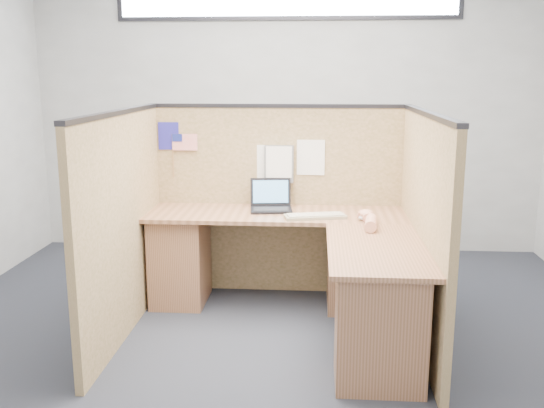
# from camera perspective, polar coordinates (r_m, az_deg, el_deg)

# --- Properties ---
(floor) EXTENTS (5.00, 5.00, 0.00)m
(floor) POSITION_cam_1_polar(r_m,az_deg,el_deg) (4.19, -0.26, -12.71)
(floor) COLOR #1F212C
(floor) RESTS_ON ground
(wall_back) EXTENTS (5.00, 0.00, 5.00)m
(wall_back) POSITION_cam_1_polar(r_m,az_deg,el_deg) (6.05, 1.40, 8.76)
(wall_back) COLOR #9B9EA0
(wall_back) RESTS_ON floor
(wall_front) EXTENTS (5.00, 0.00, 5.00)m
(wall_front) POSITION_cam_1_polar(r_m,az_deg,el_deg) (1.61, -6.55, -1.01)
(wall_front) COLOR #9B9EA0
(wall_front) RESTS_ON floor
(cubicle_partitions) EXTENTS (2.06, 1.83, 1.53)m
(cubicle_partitions) POSITION_cam_1_polar(r_m,az_deg,el_deg) (4.34, 0.17, -1.07)
(cubicle_partitions) COLOR brown
(cubicle_partitions) RESTS_ON floor
(l_desk) EXTENTS (1.95, 1.75, 0.73)m
(l_desk) POSITION_cam_1_polar(r_m,az_deg,el_deg) (4.30, 2.49, -6.41)
(l_desk) COLOR brown
(l_desk) RESTS_ON floor
(laptop) EXTENTS (0.34, 0.33, 0.23)m
(laptop) POSITION_cam_1_polar(r_m,az_deg,el_deg) (4.69, -0.02, 0.18)
(laptop) COLOR black
(laptop) RESTS_ON l_desk
(keyboard) EXTENTS (0.47, 0.25, 0.03)m
(keyboard) POSITION_cam_1_polar(r_m,az_deg,el_deg) (4.43, 4.09, -1.15)
(keyboard) COLOR gray
(keyboard) RESTS_ON l_desk
(mouse) EXTENTS (0.13, 0.09, 0.05)m
(mouse) POSITION_cam_1_polar(r_m,az_deg,el_deg) (4.40, 8.84, -1.22)
(mouse) COLOR silver
(mouse) RESTS_ON l_desk
(hand_forearm) EXTENTS (0.12, 0.42, 0.09)m
(hand_forearm) POSITION_cam_1_polar(r_m,az_deg,el_deg) (4.25, 9.16, -1.48)
(hand_forearm) COLOR tan
(hand_forearm) RESTS_ON l_desk
(blue_poster) EXTENTS (0.16, 0.01, 0.22)m
(blue_poster) POSITION_cam_1_polar(r_m,az_deg,el_deg) (4.92, -9.71, 6.34)
(blue_poster) COLOR navy
(blue_poster) RESTS_ON cubicle_partitions
(american_flag) EXTENTS (0.20, 0.01, 0.35)m
(american_flag) POSITION_cam_1_polar(r_m,az_deg,el_deg) (4.89, -8.47, 5.63)
(american_flag) COLOR olive
(american_flag) RESTS_ON cubicle_partitions
(file_holder) EXTENTS (0.23, 0.05, 0.30)m
(file_holder) POSITION_cam_1_polar(r_m,az_deg,el_deg) (4.79, 0.67, 3.80)
(file_holder) COLOR slate
(file_holder) RESTS_ON cubicle_partitions
(paper_left) EXTENTS (0.21, 0.01, 0.27)m
(paper_left) POSITION_cam_1_polar(r_m,az_deg,el_deg) (4.82, -0.19, 3.99)
(paper_left) COLOR white
(paper_left) RESTS_ON cubicle_partitions
(paper_right) EXTENTS (0.22, 0.01, 0.28)m
(paper_right) POSITION_cam_1_polar(r_m,az_deg,el_deg) (4.80, 3.67, 4.39)
(paper_right) COLOR white
(paper_right) RESTS_ON cubicle_partitions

